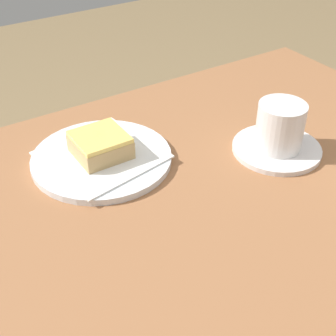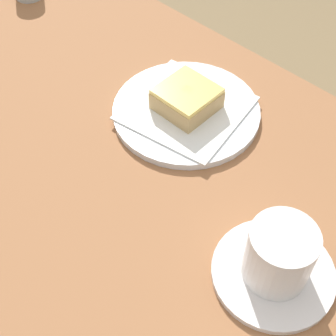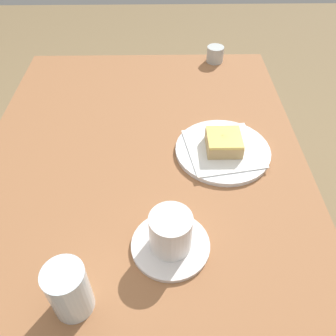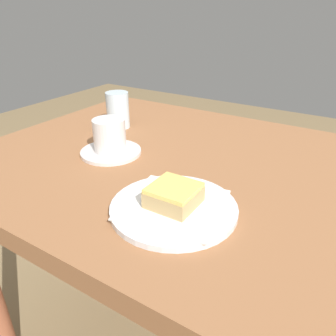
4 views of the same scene
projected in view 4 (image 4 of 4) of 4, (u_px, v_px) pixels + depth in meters
The scene contains 6 objects.
table at pixel (197, 199), 0.81m from camera, with size 1.10×0.78×0.71m.
plate_glazed_square at pixel (174, 208), 0.59m from camera, with size 0.23×0.23×0.01m, color white.
napkin_glazed_square at pixel (174, 205), 0.59m from camera, with size 0.17×0.17×0.00m, color white.
donut_glazed_square at pixel (174, 195), 0.58m from camera, with size 0.08×0.08×0.04m.
water_glass at pixel (118, 110), 0.97m from camera, with size 0.07×0.07×0.11m, color silver.
coffee_cup at pixel (110, 140), 0.80m from camera, with size 0.15×0.15×0.09m.
Camera 4 is at (0.31, -0.62, 1.05)m, focal length 35.10 mm.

